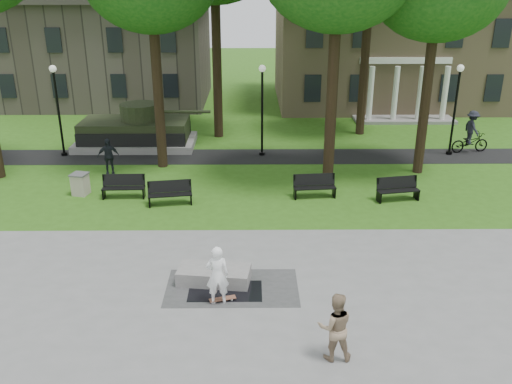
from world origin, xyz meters
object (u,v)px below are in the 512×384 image
(cyclist, at_px, (471,136))
(park_bench_0, at_px, (124,186))
(concrete_block, at_px, (214,275))
(skateboarder, at_px, (217,275))
(trash_bin, at_px, (80,184))
(friend_watching, at_px, (335,327))

(cyclist, relative_size, park_bench_0, 1.25)
(concrete_block, distance_m, park_bench_0, 8.24)
(park_bench_0, bearing_deg, cyclist, 18.40)
(cyclist, bearing_deg, park_bench_0, 100.33)
(park_bench_0, bearing_deg, skateboarder, -63.16)
(skateboarder, relative_size, park_bench_0, 0.99)
(cyclist, xyz_separation_m, park_bench_0, (-17.22, -6.33, -0.40))
(park_bench_0, relative_size, trash_bin, 1.89)
(park_bench_0, bearing_deg, concrete_block, -60.38)
(friend_watching, height_order, park_bench_0, friend_watching)
(concrete_block, relative_size, cyclist, 0.97)
(concrete_block, height_order, friend_watching, friend_watching)
(concrete_block, distance_m, skateboarder, 1.37)
(concrete_block, bearing_deg, cyclist, 45.92)
(skateboarder, height_order, friend_watching, skateboarder)
(skateboarder, height_order, cyclist, cyclist)
(concrete_block, xyz_separation_m, friend_watching, (3.17, -3.65, 0.67))
(park_bench_0, height_order, trash_bin, park_bench_0)
(friend_watching, bearing_deg, park_bench_0, -55.53)
(park_bench_0, bearing_deg, trash_bin, 168.46)
(friend_watching, bearing_deg, concrete_block, -49.46)
(cyclist, relative_size, trash_bin, 2.37)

